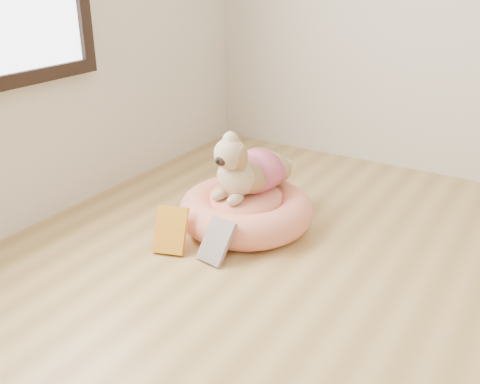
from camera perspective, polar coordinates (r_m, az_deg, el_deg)
The scene contains 4 objects.
pet_bed at distance 2.44m, azimuth 0.62°, elevation -1.96°, with size 0.61×0.61×0.16m.
dog at distance 2.37m, azimuth 0.91°, elevation 3.57°, with size 0.30×0.43×0.32m, color brown, non-canonical shape.
book_yellow at distance 2.25m, azimuth -7.41°, elevation -4.05°, with size 0.13×0.03×0.20m, color yellow.
book_white at distance 2.17m, azimuth -2.54°, elevation -5.25°, with size 0.12×0.02×0.19m, color white.
Camera 1 is at (-0.02, -0.76, 1.13)m, focal length 40.00 mm.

